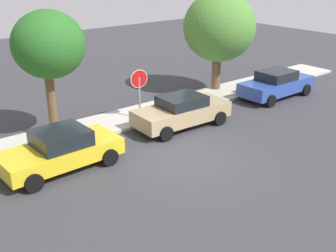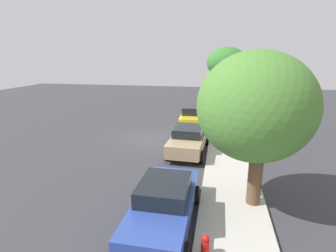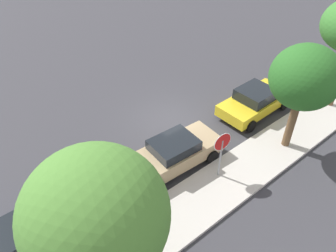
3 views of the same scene
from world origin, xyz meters
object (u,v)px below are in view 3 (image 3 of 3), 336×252
object	(u,v)px
stop_sign	(222,148)
street_tree_mid_block	(96,215)
parked_car_tan	(174,153)
parked_car_yellow	(255,101)
parked_car_blue	(20,242)
street_tree_far	(305,78)

from	to	relation	value
stop_sign	street_tree_mid_block	distance (m)	6.42
parked_car_tan	parked_car_yellow	size ratio (longest dim) A/B	1.05
parked_car_tan	parked_car_blue	xyz separation A→B (m)	(6.79, 0.05, 0.01)
stop_sign	street_tree_far	xyz separation A→B (m)	(-3.78, 0.74, 2.18)
parked_car_yellow	street_tree_mid_block	world-z (taller)	street_tree_mid_block
stop_sign	parked_car_blue	bearing A→B (deg)	-12.43
parked_car_tan	parked_car_blue	size ratio (longest dim) A/B	1.00
stop_sign	parked_car_yellow	distance (m)	5.47
parked_car_yellow	street_tree_mid_block	bearing A→B (deg)	15.84
parked_car_tan	street_tree_far	distance (m)	6.27
parked_car_tan	parked_car_blue	bearing A→B (deg)	0.40
stop_sign	parked_car_blue	xyz separation A→B (m)	(7.82, -1.72, -0.94)
parked_car_tan	parked_car_blue	distance (m)	6.79
stop_sign	street_tree_mid_block	bearing A→B (deg)	9.47
parked_car_tan	street_tree_mid_block	bearing A→B (deg)	29.01
parked_car_blue	parked_car_yellow	bearing A→B (deg)	-178.25
stop_sign	parked_car_tan	xyz separation A→B (m)	(1.03, -1.77, -0.95)
parked_car_tan	parked_car_yellow	bearing A→B (deg)	-176.72
street_tree_mid_block	parked_car_yellow	bearing A→B (deg)	-164.16
stop_sign	parked_car_yellow	bearing A→B (deg)	-156.90
stop_sign	street_tree_mid_block	xyz separation A→B (m)	(6.04, 1.01, 1.91)
parked_car_blue	stop_sign	bearing A→B (deg)	167.57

